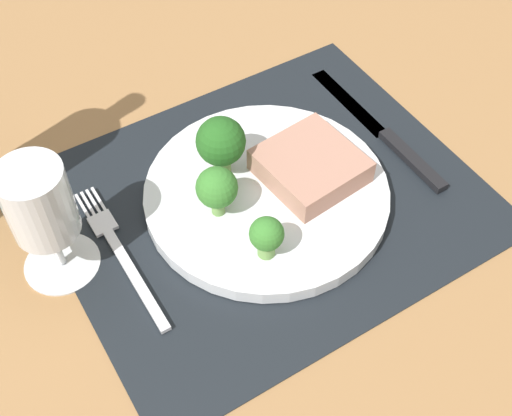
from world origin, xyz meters
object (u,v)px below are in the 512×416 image
fork (121,253)px  knife (387,136)px  plate (266,194)px  wine_glass (41,209)px  steak (310,166)px

fork → knife: bearing=1.4°
plate → knife: bearing=1.9°
plate → wine_glass: size_ratio=1.91×
fork → knife: size_ratio=0.83×
knife → steak: bearing=-171.7°
plate → knife: size_ratio=1.10×
fork → knife: knife is taller
steak → fork: size_ratio=0.49×
knife → fork: bearing=-179.2°
steak → fork: bearing=174.2°
fork → wine_glass: 9.79cm
plate → fork: plate is taller
steak → plate: bearing=172.1°
plate → fork: size_ratio=1.32×
plate → wine_glass: bearing=170.3°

